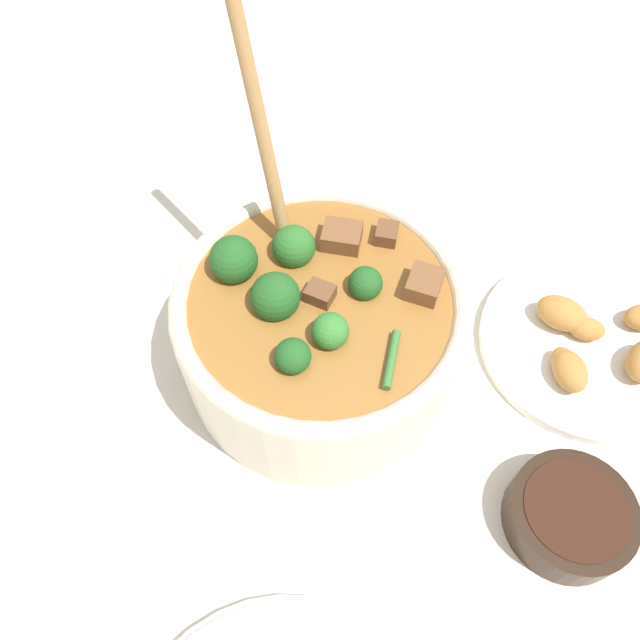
# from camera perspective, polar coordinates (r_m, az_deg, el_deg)

# --- Properties ---
(ground_plane) EXTENTS (4.00, 4.00, 0.00)m
(ground_plane) POSITION_cam_1_polar(r_m,az_deg,el_deg) (0.61, -0.00, -3.75)
(ground_plane) COLOR silver
(stew_bowl) EXTENTS (0.29, 0.25, 0.32)m
(stew_bowl) POSITION_cam_1_polar(r_m,az_deg,el_deg) (0.55, -0.07, -0.40)
(stew_bowl) COLOR beige
(stew_bowl) RESTS_ON ground_plane
(condiment_bowl) EXTENTS (0.10, 0.10, 0.04)m
(condiment_bowl) POSITION_cam_1_polar(r_m,az_deg,el_deg) (0.57, 21.89, -16.22)
(condiment_bowl) COLOR black
(condiment_bowl) RESTS_ON ground_plane
(food_plate) EXTENTS (0.21, 0.21, 0.04)m
(food_plate) POSITION_cam_1_polar(r_m,az_deg,el_deg) (0.66, 23.42, -1.99)
(food_plate) COLOR white
(food_plate) RESTS_ON ground_plane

